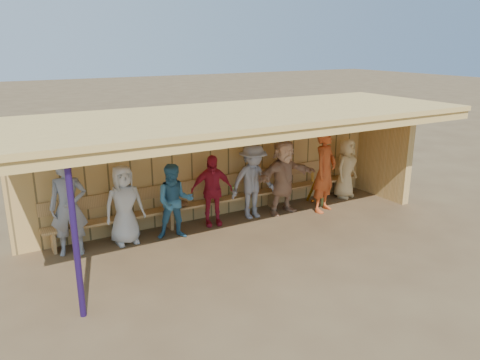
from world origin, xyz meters
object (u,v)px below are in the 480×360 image
Objects in this scene: player_c at (175,202)px; player_e at (253,181)px; player_a at (69,208)px; player_b at (124,205)px; player_g at (325,171)px; bench at (223,194)px; player_f at (283,176)px; player_h at (346,168)px; player_d at (212,190)px.

player_c is 1.93m from player_e.
player_a is 3.86m from player_e.
player_b is 0.93× the size of player_e.
player_e is 1.71m from player_g.
player_a is at bearing -174.72° from bench.
player_a is 1.08× the size of player_e.
player_e reaches higher than player_c.
player_a reaches higher than bench.
player_f reaches higher than bench.
player_h is (1.11, 0.52, -0.20)m from player_g.
player_b reaches higher than player_d.
player_b is 5.60m from player_h.
player_a is 1.16× the size of player_b.
player_f is at bearing 8.50° from player_d.
player_h is at bearing 1.25° from player_e.
player_g is (3.56, -0.25, 0.20)m from player_c.
player_f is (4.61, -0.15, -0.04)m from player_a.
player_b reaches higher than player_h.
player_e is 2.75m from player_h.
player_b is 0.96m from player_c.
player_a reaches higher than player_c.
player_d is (0.94, 0.26, 0.01)m from player_c.
bench is at bearing 40.63° from player_c.
bench is (0.42, 0.31, -0.24)m from player_d.
player_g is 2.38m from bench.
player_e reaches higher than bench.
bench is at bearing 49.34° from player_d.
player_b is at bearing 16.89° from player_a.
player_f reaches higher than player_h.
player_b is (1.01, -0.01, -0.12)m from player_a.
player_e reaches higher than player_b.
player_f is (0.75, -0.09, 0.02)m from player_e.
player_h is at bearing -1.39° from player_b.
player_h is (5.60, 0.01, -0.03)m from player_b.
player_a is 1.20× the size of player_h.
player_g reaches higher than player_f.
player_e reaches higher than player_d.
bench is (-1.31, 0.45, -0.33)m from player_f.
player_h is (4.67, 0.26, -0.00)m from player_c.
bench is (-2.19, 0.82, -0.43)m from player_g.
player_a is at bearing 173.38° from player_f.
player_f is 1.14× the size of player_h.
player_f reaches higher than player_c.
player_a is 3.34m from bench.
player_d is 2.67m from player_g.
player_d is 0.80× the size of player_g.
player_c is at bearing -16.50° from player_b.
player_f is at bearing 15.82° from player_a.
player_b is at bearing 149.93° from player_g.
player_f reaches higher than player_b.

